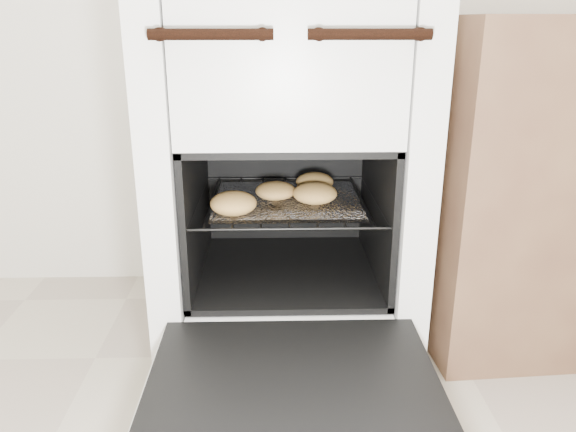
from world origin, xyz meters
The scene contains 6 objects.
stove centered at (-0.14, 1.15, 0.48)m, with size 0.64×0.71×0.97m.
oven_door centered at (-0.14, 0.61, 0.21)m, with size 0.57×0.45×0.04m.
oven_rack centered at (-0.14, 1.08, 0.44)m, with size 0.46×0.45×0.01m.
foil_sheet centered at (-0.14, 1.05, 0.44)m, with size 0.36×0.32×0.01m, color white.
baked_rolls centered at (-0.15, 1.03, 0.47)m, with size 0.35×0.33×0.05m.
counter centered at (0.68, 1.23, 0.44)m, with size 0.89×0.59×0.89m, color brown.
Camera 1 is at (-0.17, -0.29, 0.87)m, focal length 35.00 mm.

